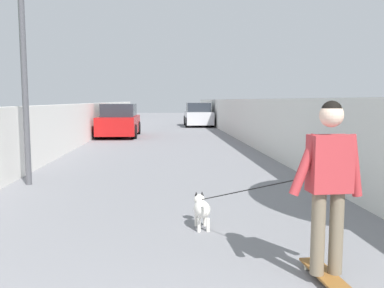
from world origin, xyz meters
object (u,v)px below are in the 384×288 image
Objects in this scene: person_skateboarder at (329,174)px; car_far at (198,115)px; lamp_post at (23,40)px; car_near at (119,121)px; dog at (202,208)px; skateboard at (326,275)px.

person_skateboarder is 23.11m from car_far.
lamp_post is 1.04× the size of car_near.
dog is 0.50× the size of car_near.
person_skateboarder is (-0.00, 0.00, 0.97)m from skateboard.
car_near is 8.55m from car_far.
person_skateboarder reaches higher than skateboard.
car_far is (18.35, -4.94, -2.18)m from lamp_post.
lamp_post reaches higher than car_far.
skateboard is at bearing -137.79° from lamp_post.
person_skateboarder is at bearing 178.43° from car_far.
lamp_post reaches higher than dog.
skateboard is at bearing -166.74° from car_near.
skateboard is at bearing -26.57° from person_skateboarder.
car_near is at bearing -3.13° from lamp_post.
skateboard is 0.97m from person_skateboarder.
lamp_post is at bearing 164.93° from car_far.
car_near reaches higher than dog.
skateboard is at bearing 178.43° from car_far.
lamp_post is 1.10× the size of car_far.
car_far is (21.40, -1.66, 0.44)m from dog.
skateboard is 0.20× the size of car_near.
car_near and car_far have the same top height.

